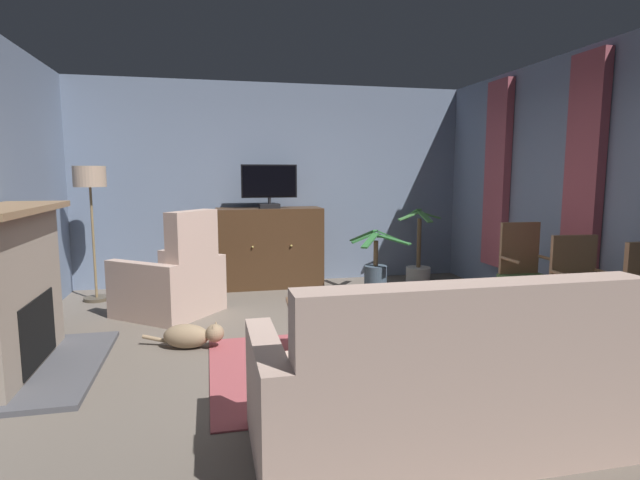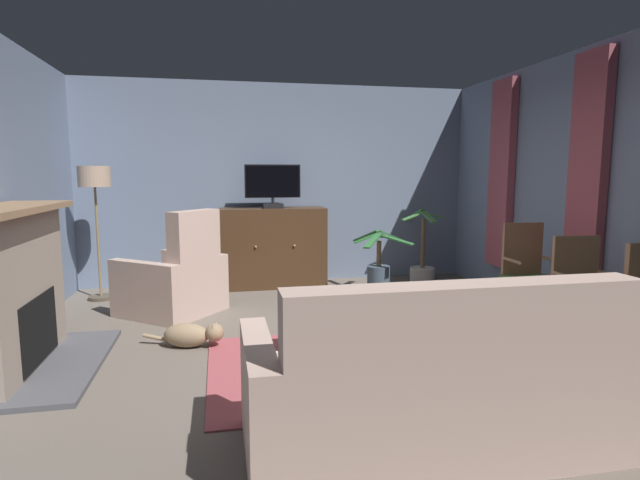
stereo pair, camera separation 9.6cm
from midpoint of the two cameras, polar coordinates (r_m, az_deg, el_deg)
The scene contains 19 objects.
ground_plane at distance 4.50m, azimuth 0.71°, elevation -12.53°, with size 5.99×6.31×0.04m, color #665B51.
wall_back at distance 7.09m, azimuth -4.25°, elevation 6.36°, with size 5.99×0.10×2.75m, color slate.
wall_right_with_window at distance 5.50m, azimuth 30.05°, elevation 5.02°, with size 0.10×6.31×2.75m, color slate.
curtain_panel_near at distance 5.50m, azimuth 28.64°, elevation 6.55°, with size 0.10×0.44×2.31m, color #A34C56.
curtain_panel_far at distance 6.72m, azimuth 20.36°, elevation 7.02°, with size 0.10×0.44×2.31m, color #A34C56.
rug_central at distance 4.11m, azimuth 2.57°, elevation -14.16°, with size 2.01×1.70×0.01m, color #9E474C.
fireplace at distance 4.50m, azimuth -31.16°, elevation -5.26°, with size 0.87×1.58×1.29m.
tv_cabinet at distance 6.80m, azimuth -4.97°, elevation -1.02°, with size 1.40×0.55×1.07m.
television at distance 6.68m, azimuth -5.00°, elevation 6.27°, with size 0.74×0.20×0.58m.
coffee_table at distance 4.14m, azimuth 3.50°, elevation -7.97°, with size 0.99×0.62×0.47m.
tv_remote at distance 4.25m, azimuth 6.09°, elevation -6.64°, with size 0.17×0.05×0.02m, color black.
sofa_floral at distance 2.96m, azimuth 14.34°, elevation -16.38°, with size 2.11×0.90×1.00m.
armchair_beside_cabinet at distance 5.69m, azimuth -15.74°, elevation -4.69°, with size 1.26×1.26×1.14m.
side_chair_tucked_against_wall at distance 4.90m, azimuth 28.31°, elevation -5.15°, with size 0.50×0.48×0.99m.
side_chair_nearest_door at distance 5.51m, azimuth 23.11°, elevation -3.40°, with size 0.49×0.46×1.03m.
potted_plant_leafy_by_curtain at distance 7.22m, azimuth 11.95°, elevation -3.07°, with size 0.65×0.85×1.04m.
potted_plant_on_hearth_side at distance 6.50m, azimuth 7.13°, elevation -3.80°, with size 0.76×0.95×0.81m.
cat at distance 4.63m, azimuth -13.90°, elevation -10.44°, with size 0.72×0.33×0.23m.
floor_lamp at distance 6.53m, azimuth -23.88°, elevation 5.19°, with size 0.37×0.37×1.61m.
Camera 2 is at (-0.84, -4.14, 1.53)m, focal length 28.08 mm.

